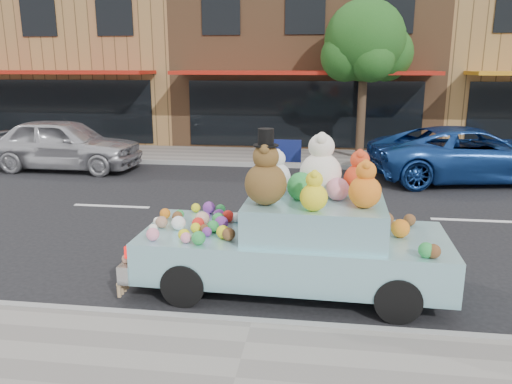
% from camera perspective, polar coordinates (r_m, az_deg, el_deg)
% --- Properties ---
extents(ground, '(120.00, 120.00, 0.00)m').
position_cam_1_polar(ground, '(10.99, 3.30, -2.43)').
color(ground, black).
rests_on(ground, ground).
extents(far_sidewalk, '(60.00, 3.00, 0.12)m').
position_cam_1_polar(far_sidewalk, '(17.29, 5.04, 3.95)').
color(far_sidewalk, gray).
rests_on(far_sidewalk, ground).
extents(near_kerb, '(60.00, 0.12, 0.13)m').
position_cam_1_polar(near_kerb, '(6.36, -0.46, -14.88)').
color(near_kerb, gray).
rests_on(near_kerb, ground).
extents(far_kerb, '(60.00, 0.12, 0.13)m').
position_cam_1_polar(far_kerb, '(15.82, 4.76, 3.00)').
color(far_kerb, gray).
rests_on(far_kerb, ground).
extents(storefront_left, '(10.00, 9.80, 7.30)m').
position_cam_1_polar(storefront_left, '(24.93, -18.49, 14.75)').
color(storefront_left, olive).
rests_on(storefront_left, ground).
extents(storefront_mid, '(10.00, 9.80, 7.30)m').
position_cam_1_polar(storefront_mid, '(22.48, 5.99, 15.50)').
color(storefront_mid, brown).
rests_on(storefront_mid, ground).
extents(street_tree, '(3.00, 2.70, 5.22)m').
position_cam_1_polar(street_tree, '(17.09, 12.40, 15.80)').
color(street_tree, '#38281C').
rests_on(street_tree, ground).
extents(car_silver, '(4.73, 1.98, 1.60)m').
position_cam_1_polar(car_silver, '(16.50, -21.10, 5.14)').
color(car_silver, silver).
rests_on(car_silver, ground).
extents(car_blue, '(5.79, 3.44, 1.51)m').
position_cam_1_polar(car_blue, '(15.10, 23.27, 3.99)').
color(car_blue, '#1A4394').
rests_on(car_blue, ground).
extents(art_car, '(4.53, 1.87, 2.37)m').
position_cam_1_polar(art_car, '(7.17, 4.53, -4.98)').
color(art_car, black).
rests_on(art_car, ground).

